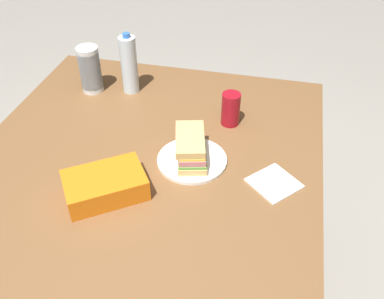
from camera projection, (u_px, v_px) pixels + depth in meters
dining_table at (138, 196)px, 1.38m from camera, size 1.41×1.14×0.74m
paper_plate at (192, 160)px, 1.38m from camera, size 0.22×0.22×0.01m
sandwich at (191, 148)px, 1.36m from camera, size 0.20×0.14×0.08m
soda_can_red at (231, 109)px, 1.51m from camera, size 0.07×0.07×0.12m
chip_bag at (105, 185)px, 1.25m from camera, size 0.25×0.27×0.07m
water_bottle_tall at (129, 65)px, 1.65m from camera, size 0.06×0.06×0.24m
plastic_cup_stack at (90, 69)px, 1.67m from camera, size 0.08×0.08×0.18m
paper_napkin at (274, 183)px, 1.30m from camera, size 0.18×0.18×0.01m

